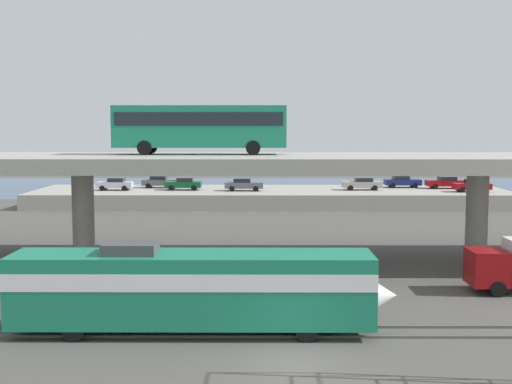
# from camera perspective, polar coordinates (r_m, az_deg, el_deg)

# --- Properties ---
(ground_plane) EXTENTS (260.00, 260.00, 0.00)m
(ground_plane) POSITION_cam_1_polar(r_m,az_deg,el_deg) (27.52, 3.29, -14.39)
(ground_plane) COLOR #4C4944
(rail_strip_near) EXTENTS (110.00, 0.12, 0.12)m
(rail_strip_near) POSITION_cam_1_polar(r_m,az_deg,el_deg) (30.56, 2.97, -12.21)
(rail_strip_near) COLOR #59544C
(rail_strip_near) RESTS_ON ground_plane
(rail_strip_far) EXTENTS (110.00, 0.12, 0.12)m
(rail_strip_far) POSITION_cam_1_polar(r_m,az_deg,el_deg) (32.01, 2.84, -11.38)
(rail_strip_far) COLOR #59544C
(rail_strip_far) RESTS_ON ground_plane
(train_locomotive) EXTENTS (17.48, 3.04, 4.18)m
(train_locomotive) POSITION_cam_1_polar(r_m,az_deg,el_deg) (30.77, -3.91, -7.97)
(train_locomotive) COLOR #197A56
(train_locomotive) RESTS_ON ground_plane
(highway_overpass) EXTENTS (96.00, 11.51, 7.44)m
(highway_overpass) POSITION_cam_1_polar(r_m,az_deg,el_deg) (45.92, 2.05, 2.30)
(highway_overpass) COLOR #9E998E
(highway_overpass) RESTS_ON ground_plane
(transit_bus_on_overpass) EXTENTS (12.00, 2.68, 3.40)m
(transit_bus_on_overpass) POSITION_cam_1_polar(r_m,az_deg,el_deg) (47.20, -4.80, 5.70)
(transit_bus_on_overpass) COLOR #197A56
(transit_bus_on_overpass) RESTS_ON highway_overpass
(pier_parking_lot) EXTENTS (56.91, 13.74, 1.77)m
(pier_parking_lot) POSITION_cam_1_polar(r_m,az_deg,el_deg) (81.28, 1.29, -0.42)
(pier_parking_lot) COLOR #9E998E
(pier_parking_lot) RESTS_ON ground_plane
(parked_car_0) EXTENTS (4.34, 1.99, 1.50)m
(parked_car_0) POSITION_cam_1_polar(r_m,az_deg,el_deg) (81.05, -6.18, 0.71)
(parked_car_0) COLOR #0C4C26
(parked_car_0) RESTS_ON pier_parking_lot
(parked_car_1) EXTENTS (4.45, 2.00, 1.50)m
(parked_car_1) POSITION_cam_1_polar(r_m,az_deg,el_deg) (85.87, 12.34, 0.89)
(parked_car_1) COLOR navy
(parked_car_1) RESTS_ON pier_parking_lot
(parked_car_2) EXTENTS (4.67, 1.90, 1.50)m
(parked_car_2) POSITION_cam_1_polar(r_m,az_deg,el_deg) (81.63, 9.02, 0.71)
(parked_car_2) COLOR #9E998C
(parked_car_2) RESTS_ON pier_parking_lot
(parked_car_3) EXTENTS (4.26, 1.96, 1.50)m
(parked_car_3) POSITION_cam_1_polar(r_m,az_deg,el_deg) (82.06, -11.91, 0.69)
(parked_car_3) COLOR #B7B7BC
(parked_car_3) RESTS_ON pier_parking_lot
(parked_car_4) EXTENTS (4.54, 1.91, 1.50)m
(parked_car_4) POSITION_cam_1_polar(r_m,az_deg,el_deg) (79.58, -1.06, 0.66)
(parked_car_4) COLOR #515459
(parked_car_4) RESTS_ON pier_parking_lot
(parked_car_5) EXTENTS (4.46, 1.97, 1.50)m
(parked_car_5) POSITION_cam_1_polar(r_m,az_deg,el_deg) (84.41, -8.18, 0.88)
(parked_car_5) COLOR #515459
(parked_car_5) RESTS_ON pier_parking_lot
(parked_car_6) EXTENTS (4.63, 1.99, 1.50)m
(parked_car_6) POSITION_cam_1_polar(r_m,az_deg,el_deg) (85.88, 15.84, 0.81)
(parked_car_6) COLOR maroon
(parked_car_6) RESTS_ON pier_parking_lot
(parked_car_7) EXTENTS (4.28, 1.82, 1.50)m
(parked_car_7) POSITION_cam_1_polar(r_m,az_deg,el_deg) (82.20, 17.93, 0.54)
(parked_car_7) COLOR maroon
(parked_car_7) RESTS_ON pier_parking_lot
(harbor_water) EXTENTS (140.00, 36.00, 0.01)m
(harbor_water) POSITION_cam_1_polar(r_m,az_deg,el_deg) (104.26, 1.07, 0.43)
(harbor_water) COLOR navy
(harbor_water) RESTS_ON ground_plane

